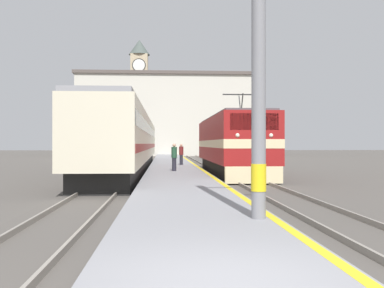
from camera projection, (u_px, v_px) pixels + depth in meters
name	position (u px, v px, depth m)	size (l,w,h in m)	color
ground_plane	(173.00, 169.00, 35.34)	(200.00, 200.00, 0.00)	#514C47
platform	(175.00, 170.00, 30.35)	(3.61, 140.00, 0.33)	gray
rail_track_near	(226.00, 172.00, 30.57)	(2.83, 140.00, 0.16)	#514C47
rail_track_far	(127.00, 172.00, 30.15)	(2.83, 140.00, 0.16)	#514C47
locomotive_train	(231.00, 145.00, 28.35)	(2.92, 14.76, 4.71)	black
passenger_train	(130.00, 141.00, 33.55)	(2.92, 35.24, 4.04)	black
catenary_mast	(261.00, 20.00, 9.84)	(2.49, 0.33, 8.90)	gray
person_on_platform	(174.00, 157.00, 27.01)	(0.34, 0.34, 1.66)	#23232D
second_waiting_passenger	(181.00, 154.00, 34.80)	(0.34, 0.34, 1.63)	#23232D
clock_tower	(139.00, 93.00, 84.39)	(3.95, 3.95, 21.53)	tan
station_building	(170.00, 115.00, 73.68)	(30.07, 8.35, 13.35)	beige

